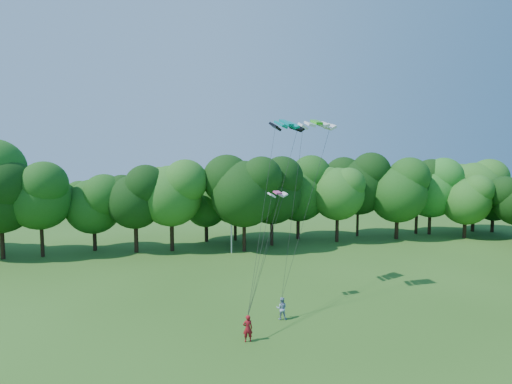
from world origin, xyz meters
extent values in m
cylinder|color=silver|center=(1.08, 31.43, 3.86)|extent=(0.19, 0.19, 7.72)
cube|color=silver|center=(1.08, 31.43, 7.52)|extent=(1.43, 0.72, 0.08)
imported|color=maroon|center=(-1.28, 6.79, 0.92)|extent=(0.68, 0.45, 1.85)
imported|color=#889DBC|center=(1.93, 9.91, 0.86)|extent=(0.99, 0.86, 1.72)
cube|color=#048281|center=(3.96, 16.07, 15.43)|extent=(3.52, 2.60, 0.69)
cube|color=green|center=(5.93, 13.75, 15.33)|extent=(3.15, 1.61, 0.53)
cube|color=#DB3C87|center=(2.38, 13.08, 9.47)|extent=(1.70, 1.05, 0.25)
cylinder|color=black|center=(2.85, 32.02, 2.37)|extent=(0.46, 0.46, 4.75)
ellipsoid|color=black|center=(2.85, 32.02, 8.63)|extent=(9.49, 9.49, 10.35)
cylinder|color=#351E15|center=(33.75, 37.34, 2.31)|extent=(0.51, 0.51, 4.62)
ellipsoid|color=#23661F|center=(33.75, 37.34, 8.40)|extent=(9.24, 9.24, 10.08)
camera|label=1|loc=(-5.90, -18.67, 12.51)|focal=28.00mm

